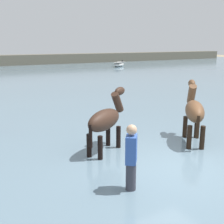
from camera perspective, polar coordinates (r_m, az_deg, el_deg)
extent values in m
plane|color=gray|center=(7.12, 12.10, -12.58)|extent=(120.00, 120.00, 0.00)
cube|color=slate|center=(15.59, -13.17, 2.33)|extent=(90.00, 90.00, 0.32)
ellipsoid|color=#382319|center=(7.33, -1.55, -1.59)|extent=(1.40, 1.09, 0.54)
cylinder|color=black|center=(8.01, -0.78, -5.70)|extent=(0.13, 0.13, 0.92)
cylinder|color=black|center=(7.86, 1.28, -6.08)|extent=(0.13, 0.13, 0.92)
cylinder|color=black|center=(7.26, -4.55, -7.83)|extent=(0.13, 0.13, 0.92)
cylinder|color=black|center=(7.10, -2.35, -8.31)|extent=(0.13, 0.13, 0.92)
cylinder|color=#382319|center=(7.85, 1.08, 1.98)|extent=(0.54, 0.44, 0.62)
ellipsoid|color=#382319|center=(7.91, 1.56, 4.17)|extent=(0.50, 0.40, 0.23)
cylinder|color=black|center=(6.88, -4.28, -4.80)|extent=(0.09, 0.09, 0.58)
ellipsoid|color=brown|center=(8.34, 16.08, 0.16)|extent=(1.25, 1.42, 0.57)
cylinder|color=black|center=(8.98, 14.24, -3.82)|extent=(0.13, 0.13, 0.96)
cylinder|color=black|center=(9.03, 16.39, -3.87)|extent=(0.13, 0.13, 0.96)
cylinder|color=black|center=(8.05, 15.03, -5.91)|extent=(0.13, 0.13, 0.96)
cylinder|color=black|center=(8.10, 17.42, -5.95)|extent=(0.13, 0.13, 0.96)
cylinder|color=brown|center=(8.99, 15.55, 3.46)|extent=(0.49, 0.55, 0.65)
ellipsoid|color=brown|center=(9.08, 15.55, 5.46)|extent=(0.46, 0.51, 0.24)
cylinder|color=black|center=(7.76, 16.66, -2.86)|extent=(0.09, 0.09, 0.61)
ellipsoid|color=silver|center=(35.11, 1.39, 9.41)|extent=(2.55, 2.27, 0.49)
cube|color=gray|center=(35.09, 1.39, 9.84)|extent=(2.45, 2.18, 0.04)
cube|color=black|center=(36.23, 2.08, 10.07)|extent=(0.19, 0.20, 0.18)
cylinder|color=#383842|center=(5.76, 3.74, -13.99)|extent=(0.20, 0.20, 0.88)
cube|color=#3356A8|center=(5.46, 3.86, -7.38)|extent=(0.36, 0.37, 0.54)
sphere|color=tan|center=(5.34, 3.92, -3.56)|extent=(0.20, 0.20, 0.20)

